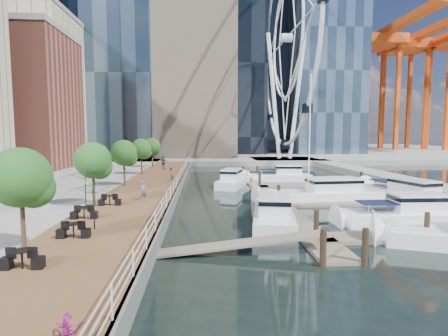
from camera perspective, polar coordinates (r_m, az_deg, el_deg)
name	(u,v)px	position (r m, az deg, el deg)	size (l,w,h in m)	color
ground	(259,232)	(22.58, 5.76, -10.31)	(520.00, 520.00, 0.00)	black
boardwalk	(150,189)	(37.26, -11.94, -3.31)	(6.00, 60.00, 1.00)	brown
seawall	(179,188)	(36.95, -7.32, -3.31)	(0.25, 60.00, 1.00)	#595954
land_far	(212,150)	(123.61, -1.94, 2.91)	(200.00, 114.00, 1.00)	gray
breakwater	(393,180)	(48.00, 25.87, -1.79)	(4.00, 60.00, 1.00)	gray
pier	(284,161)	(75.72, 9.84, 1.17)	(14.00, 12.00, 1.00)	gray
railing	(178,179)	(36.81, -7.50, -1.74)	(0.10, 60.00, 1.05)	white
floating_docks	(327,195)	(33.94, 16.39, -4.29)	(16.00, 34.00, 2.60)	#6D6051
ferris_wheel	(287,38)	(78.05, 10.17, 20.12)	(5.80, 45.60, 47.80)	white
port_cranes	(410,94)	(137.77, 28.10, 10.66)	(40.00, 52.00, 38.00)	#D84C14
street_trees	(124,153)	(36.33, -16.04, 2.38)	(2.60, 42.60, 4.60)	#3F2B1C
cafe_tables	(79,221)	(21.14, -22.54, -7.97)	(2.50, 13.70, 0.74)	black
yacht_foreground	(403,225)	(27.10, 27.23, -8.21)	(2.45, 9.15, 2.15)	white
bicycle	(68,333)	(9.70, -24.05, -23.39)	(0.71, 2.05, 1.08)	#7F1256
pedestrian_near	(143,191)	(27.93, -13.02, -3.64)	(0.56, 0.37, 1.54)	slate
pedestrian_mid	(171,173)	(39.84, -8.66, -0.89)	(0.72, 0.56, 1.48)	#8B6B60
pedestrian_far	(164,163)	(51.67, -9.82, 0.82)	(1.15, 0.48, 1.96)	#363D44
moored_yachts	(322,202)	(33.41, 15.73, -5.29)	(20.18, 32.10, 11.50)	white
cafe_seating	(57,210)	(19.69, -25.54, -6.18)	(5.72, 17.03, 2.75)	#0E330F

